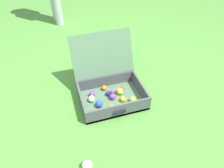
# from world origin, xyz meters

# --- Properties ---
(ground_plane) EXTENTS (16.00, 16.00, 0.00)m
(ground_plane) POSITION_xyz_m (0.00, 0.00, 0.00)
(ground_plane) COLOR #4C8C38
(open_suitcase) EXTENTS (0.60, 0.64, 0.54)m
(open_suitcase) POSITION_xyz_m (0.03, 0.02, 0.12)
(open_suitcase) COLOR #4C7051
(open_suitcase) RESTS_ON ground
(stray_ball_on_grass) EXTENTS (0.08, 0.08, 0.08)m
(stray_ball_on_grass) POSITION_xyz_m (-0.34, -0.65, 0.04)
(stray_ball_on_grass) COLOR white
(stray_ball_on_grass) RESTS_ON ground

